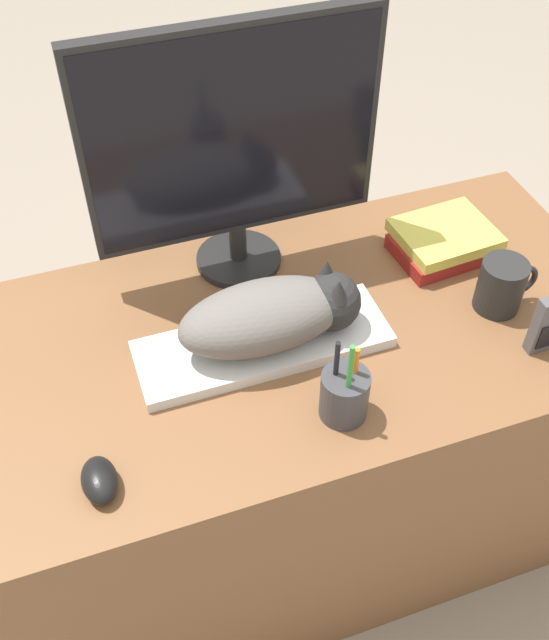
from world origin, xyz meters
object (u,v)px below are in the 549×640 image
at_px(pen_cup, 344,394).
at_px(coffee_mug, 502,285).
at_px(computer_mouse, 99,480).
at_px(book_stack, 443,242).
at_px(monitor, 234,143).
at_px(keyboard, 263,344).
at_px(phone, 546,325).
at_px(cat, 277,313).

bearing_deg(pen_cup, coffee_mug, 20.15).
height_order(coffee_mug, pen_cup, pen_cup).
distance_m(computer_mouse, book_stack, 0.86).
height_order(pen_cup, book_stack, pen_cup).
relative_size(monitor, book_stack, 2.62).
distance_m(keyboard, monitor, 0.38).
relative_size(keyboard, pen_cup, 2.50).
xyz_separation_m(monitor, phone, (0.46, -0.42, -0.23)).
bearing_deg(monitor, book_stack, -15.11).
height_order(cat, monitor, monitor).
relative_size(phone, book_stack, 0.59).
bearing_deg(computer_mouse, keyboard, 30.24).
bearing_deg(monitor, phone, -42.37).
bearing_deg(coffee_mug, keyboard, 174.72).
bearing_deg(phone, cat, 159.72).
distance_m(computer_mouse, pen_cup, 0.43).
relative_size(keyboard, cat, 1.37).
distance_m(pen_cup, book_stack, 0.49).
xyz_separation_m(keyboard, computer_mouse, (-0.34, -0.20, 0.01)).
xyz_separation_m(monitor, book_stack, (0.42, -0.11, -0.26)).
xyz_separation_m(computer_mouse, pen_cup, (0.42, 0.01, 0.03)).
relative_size(pen_cup, book_stack, 0.89).
bearing_deg(computer_mouse, book_stack, 22.97).
height_order(monitor, pen_cup, monitor).
bearing_deg(computer_mouse, coffee_mug, 10.74).
bearing_deg(computer_mouse, monitor, 50.26).
bearing_deg(monitor, keyboard, -96.99).
bearing_deg(keyboard, coffee_mug, -5.28).
relative_size(cat, book_stack, 1.62).
relative_size(monitor, coffee_mug, 4.42).
bearing_deg(pen_cup, computer_mouse, -178.56).
bearing_deg(cat, pen_cup, -73.80).
relative_size(monitor, phone, 4.45).
xyz_separation_m(cat, pen_cup, (0.05, -0.19, -0.03)).
height_order(keyboard, phone, phone).
height_order(cat, computer_mouse, cat).
bearing_deg(keyboard, book_stack, 16.83).
bearing_deg(monitor, coffee_mug, -33.25).
relative_size(computer_mouse, book_stack, 0.42).
height_order(monitor, book_stack, monitor).
xyz_separation_m(pen_cup, book_stack, (0.37, 0.32, -0.02)).
bearing_deg(monitor, computer_mouse, -129.74).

